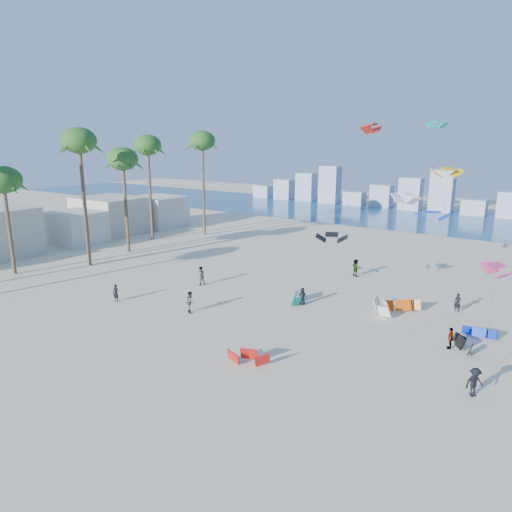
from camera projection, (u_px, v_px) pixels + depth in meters
The scene contains 10 objects.
ground at pixel (71, 368), 29.35m from camera, with size 220.00×220.00×0.00m, color beige.
ocean at pixel (418, 218), 86.13m from camera, with size 220.00×220.00×0.00m, color navy.
kitesurfer_near at pixel (116, 293), 41.26m from camera, with size 0.58×0.38×1.59m, color black.
kitesurfer_mid at pixel (190, 302), 38.67m from camera, with size 0.88×0.68×1.81m, color gray.
kitesurfers_far at pixel (341, 296), 40.20m from camera, with size 27.63×19.73×1.90m.
grounded_kites at pixel (371, 318), 36.37m from camera, with size 16.98×17.17×1.05m.
flying_kites at pixel (431, 178), 39.92m from camera, with size 26.11×25.91×16.53m.
palm_row at pixel (71, 156), 51.94m from camera, with size 8.77×44.80×15.74m.
beachfront_buildings at pixel (61, 225), 64.17m from camera, with size 11.50×43.00×6.00m.
distant_skyline at pixel (428, 196), 93.94m from camera, with size 85.00×3.00×8.40m.
Camera 1 is at (25.15, -14.90, 13.98)m, focal length 32.49 mm.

